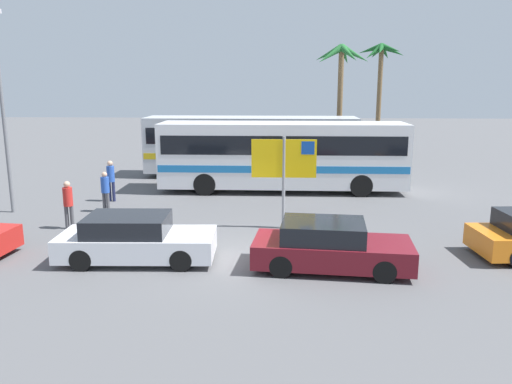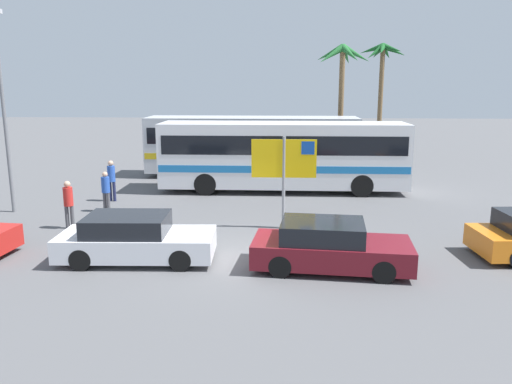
{
  "view_description": "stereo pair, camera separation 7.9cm",
  "coord_description": "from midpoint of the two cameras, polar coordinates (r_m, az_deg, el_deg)",
  "views": [
    {
      "loc": [
        1.15,
        -14.04,
        4.95
      ],
      "look_at": [
        0.4,
        2.85,
        1.3
      ],
      "focal_mm": 35.49,
      "sensor_mm": 36.0,
      "label": 1
    },
    {
      "loc": [
        1.23,
        -14.04,
        4.95
      ],
      "look_at": [
        0.4,
        2.85,
        1.3
      ],
      "focal_mm": 35.49,
      "sensor_mm": 36.0,
      "label": 2
    }
  ],
  "objects": [
    {
      "name": "palm_tree_inland",
      "position": [
        36.49,
        13.81,
        13.81
      ],
      "size": [
        3.17,
        3.16,
        7.61
      ],
      "color": "brown",
      "rests_on": "ground"
    },
    {
      "name": "ferry_sign",
      "position": [
        17.17,
        3.19,
        3.37
      ],
      "size": [
        2.2,
        0.11,
        3.2
      ],
      "rotation": [
        0.0,
        0.0,
        -0.0
      ],
      "color": "gray",
      "rests_on": "ground"
    },
    {
      "name": "bus_front_coach",
      "position": [
        23.48,
        2.91,
        4.41
      ],
      "size": [
        11.25,
        2.56,
        3.17
      ],
      "color": "white",
      "rests_on": "ground"
    },
    {
      "name": "pedestrian_crossing_lot",
      "position": [
        22.31,
        -16.15,
        1.59
      ],
      "size": [
        0.32,
        0.32,
        1.75
      ],
      "rotation": [
        0.0,
        0.0,
        4.65
      ],
      "color": "#1E2347",
      "rests_on": "ground"
    },
    {
      "name": "palm_tree_seaside",
      "position": [
        31.04,
        9.48,
        13.38
      ],
      "size": [
        3.37,
        3.37,
        7.2
      ],
      "color": "brown",
      "rests_on": "ground"
    },
    {
      "name": "ground",
      "position": [
        14.93,
        -2.2,
        -7.18
      ],
      "size": [
        120.0,
        120.0,
        0.0
      ],
      "primitive_type": "plane",
      "color": "#565659"
    },
    {
      "name": "pedestrian_near_sign",
      "position": [
        20.54,
        -16.74,
        0.37
      ],
      "size": [
        0.32,
        0.32,
        1.59
      ],
      "rotation": [
        0.0,
        0.0,
        1.2
      ],
      "color": "#4C4C51",
      "rests_on": "ground"
    },
    {
      "name": "bus_rear_coach",
      "position": [
        27.36,
        -0.62,
        5.53
      ],
      "size": [
        11.25,
        2.56,
        3.17
      ],
      "color": "silver",
      "rests_on": "ground"
    },
    {
      "name": "car_white",
      "position": [
        14.75,
        -13.63,
        -5.18
      ],
      "size": [
        4.4,
        1.95,
        1.32
      ],
      "rotation": [
        0.0,
        0.0,
        0.04
      ],
      "color": "silver",
      "rests_on": "ground"
    },
    {
      "name": "car_maroon",
      "position": [
        13.85,
        8.14,
        -6.09
      ],
      "size": [
        4.38,
        2.19,
        1.32
      ],
      "rotation": [
        0.0,
        0.0,
        -0.1
      ],
      "color": "maroon",
      "rests_on": "ground"
    },
    {
      "name": "pedestrian_by_bus",
      "position": [
        18.53,
        -20.54,
        -0.95
      ],
      "size": [
        0.32,
        0.32,
        1.68
      ],
      "rotation": [
        0.0,
        0.0,
        1.65
      ],
      "color": "#4C4C51",
      "rests_on": "ground"
    },
    {
      "name": "lamp_post_left_side",
      "position": [
        21.47,
        -26.77,
        8.67
      ],
      "size": [
        0.56,
        0.2,
        7.57
      ],
      "color": "slate",
      "rests_on": "ground"
    }
  ]
}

